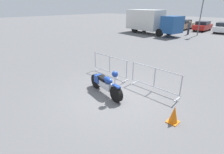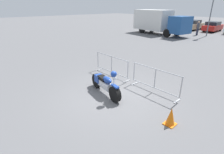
{
  "view_description": "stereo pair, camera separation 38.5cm",
  "coord_description": "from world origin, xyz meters",
  "px_view_note": "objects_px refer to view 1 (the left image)",
  "views": [
    {
      "loc": [
        4.35,
        -4.78,
        3.48
      ],
      "look_at": [
        -0.38,
        0.26,
        0.65
      ],
      "focal_mm": 28.0,
      "sensor_mm": 36.0,
      "label": 1
    },
    {
      "loc": [
        4.63,
        -4.51,
        3.48
      ],
      "look_at": [
        -0.38,
        0.26,
        0.65
      ],
      "focal_mm": 28.0,
      "sensor_mm": 36.0,
      "label": 2
    }
  ],
  "objects_px": {
    "parked_car_white": "(223,28)",
    "traffic_cone": "(174,115)",
    "pedestrian": "(189,27)",
    "parked_car_tan": "(184,24)",
    "parked_car_red": "(203,26)",
    "crowd_barrier_near": "(110,66)",
    "motorcycle": "(105,84)",
    "street_lamp": "(203,3)",
    "parked_car_yellow": "(168,23)",
    "crowd_barrier_far": "(154,79)",
    "box_truck": "(150,21)"
  },
  "relations": [
    {
      "from": "parked_car_white",
      "to": "street_lamp",
      "type": "relative_size",
      "value": 0.71
    },
    {
      "from": "parked_car_red",
      "to": "traffic_cone",
      "type": "bearing_deg",
      "value": -164.56
    },
    {
      "from": "parked_car_white",
      "to": "parked_car_red",
      "type": "bearing_deg",
      "value": 86.86
    },
    {
      "from": "parked_car_yellow",
      "to": "street_lamp",
      "type": "bearing_deg",
      "value": -126.68
    },
    {
      "from": "crowd_barrier_far",
      "to": "traffic_cone",
      "type": "xyz_separation_m",
      "value": [
        1.64,
        -1.54,
        -0.27
      ]
    },
    {
      "from": "motorcycle",
      "to": "box_truck",
      "type": "relative_size",
      "value": 0.27
    },
    {
      "from": "crowd_barrier_far",
      "to": "pedestrian",
      "type": "bearing_deg",
      "value": 106.81
    },
    {
      "from": "motorcycle",
      "to": "pedestrian",
      "type": "distance_m",
      "value": 19.34
    },
    {
      "from": "pedestrian",
      "to": "crowd_barrier_near",
      "type": "bearing_deg",
      "value": -64.49
    },
    {
      "from": "crowd_barrier_far",
      "to": "parked_car_red",
      "type": "bearing_deg",
      "value": 102.89
    },
    {
      "from": "traffic_cone",
      "to": "crowd_barrier_far",
      "type": "bearing_deg",
      "value": 136.72
    },
    {
      "from": "traffic_cone",
      "to": "pedestrian",
      "type": "bearing_deg",
      "value": 110.02
    },
    {
      "from": "motorcycle",
      "to": "pedestrian",
      "type": "height_order",
      "value": "pedestrian"
    },
    {
      "from": "street_lamp",
      "to": "parked_car_red",
      "type": "bearing_deg",
      "value": 101.61
    },
    {
      "from": "parked_car_tan",
      "to": "traffic_cone",
      "type": "relative_size",
      "value": 7.33
    },
    {
      "from": "parked_car_yellow",
      "to": "street_lamp",
      "type": "height_order",
      "value": "street_lamp"
    },
    {
      "from": "crowd_barrier_near",
      "to": "pedestrian",
      "type": "distance_m",
      "value": 17.49
    },
    {
      "from": "motorcycle",
      "to": "parked_car_white",
      "type": "bearing_deg",
      "value": 104.59
    },
    {
      "from": "crowd_barrier_near",
      "to": "parked_car_yellow",
      "type": "distance_m",
      "value": 23.5
    },
    {
      "from": "crowd_barrier_near",
      "to": "street_lamp",
      "type": "xyz_separation_m",
      "value": [
        -1.42,
        17.38,
        3.15
      ]
    },
    {
      "from": "parked_car_red",
      "to": "pedestrian",
      "type": "bearing_deg",
      "value": 178.3
    },
    {
      "from": "parked_car_white",
      "to": "street_lamp",
      "type": "height_order",
      "value": "street_lamp"
    },
    {
      "from": "parked_car_red",
      "to": "crowd_barrier_near",
      "type": "bearing_deg",
      "value": -174.12
    },
    {
      "from": "parked_car_tan",
      "to": "parked_car_red",
      "type": "bearing_deg",
      "value": -85.09
    },
    {
      "from": "box_truck",
      "to": "pedestrian",
      "type": "xyz_separation_m",
      "value": [
        4.11,
        2.8,
        -0.72
      ]
    },
    {
      "from": "parked_car_red",
      "to": "street_lamp",
      "type": "distance_m",
      "value": 5.89
    },
    {
      "from": "motorcycle",
      "to": "parked_car_tan",
      "type": "height_order",
      "value": "parked_car_tan"
    },
    {
      "from": "pedestrian",
      "to": "parked_car_tan",
      "type": "bearing_deg",
      "value": 135.7
    },
    {
      "from": "parked_car_yellow",
      "to": "pedestrian",
      "type": "xyz_separation_m",
      "value": [
        5.33,
        -4.83,
        0.19
      ]
    },
    {
      "from": "parked_car_tan",
      "to": "parked_car_white",
      "type": "xyz_separation_m",
      "value": [
        5.45,
        0.12,
        -0.05
      ]
    },
    {
      "from": "parked_car_yellow",
      "to": "pedestrian",
      "type": "relative_size",
      "value": 2.53
    },
    {
      "from": "parked_car_yellow",
      "to": "street_lamp",
      "type": "distance_m",
      "value": 8.56
    },
    {
      "from": "crowd_barrier_near",
      "to": "parked_car_white",
      "type": "distance_m",
      "value": 22.2
    },
    {
      "from": "crowd_barrier_near",
      "to": "parked_car_yellow",
      "type": "height_order",
      "value": "parked_car_yellow"
    },
    {
      "from": "crowd_barrier_near",
      "to": "traffic_cone",
      "type": "xyz_separation_m",
      "value": [
        4.31,
        -1.54,
        -0.27
      ]
    },
    {
      "from": "crowd_barrier_near",
      "to": "crowd_barrier_far",
      "type": "relative_size",
      "value": 1.0
    },
    {
      "from": "parked_car_tan",
      "to": "crowd_barrier_near",
      "type": "bearing_deg",
      "value": -167.19
    },
    {
      "from": "motorcycle",
      "to": "parked_car_yellow",
      "type": "relative_size",
      "value": 0.51
    },
    {
      "from": "motorcycle",
      "to": "parked_car_red",
      "type": "bearing_deg",
      "value": 111.01
    },
    {
      "from": "pedestrian",
      "to": "street_lamp",
      "type": "relative_size",
      "value": 0.3
    },
    {
      "from": "box_truck",
      "to": "traffic_cone",
      "type": "bearing_deg",
      "value": -46.11
    },
    {
      "from": "crowd_barrier_far",
      "to": "parked_car_red",
      "type": "distance_m",
      "value": 22.91
    },
    {
      "from": "motorcycle",
      "to": "parked_car_tan",
      "type": "bearing_deg",
      "value": 117.39
    },
    {
      "from": "motorcycle",
      "to": "traffic_cone",
      "type": "relative_size",
      "value": 3.68
    },
    {
      "from": "box_truck",
      "to": "pedestrian",
      "type": "distance_m",
      "value": 5.03
    },
    {
      "from": "box_truck",
      "to": "parked_car_yellow",
      "type": "bearing_deg",
      "value": 108.56
    },
    {
      "from": "motorcycle",
      "to": "traffic_cone",
      "type": "height_order",
      "value": "motorcycle"
    },
    {
      "from": "parked_car_yellow",
      "to": "street_lamp",
      "type": "xyz_separation_m",
      "value": [
        6.47,
        -4.76,
        2.98
      ]
    },
    {
      "from": "pedestrian",
      "to": "traffic_cone",
      "type": "bearing_deg",
      "value": -52.87
    },
    {
      "from": "parked_car_white",
      "to": "traffic_cone",
      "type": "relative_size",
      "value": 6.83
    }
  ]
}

